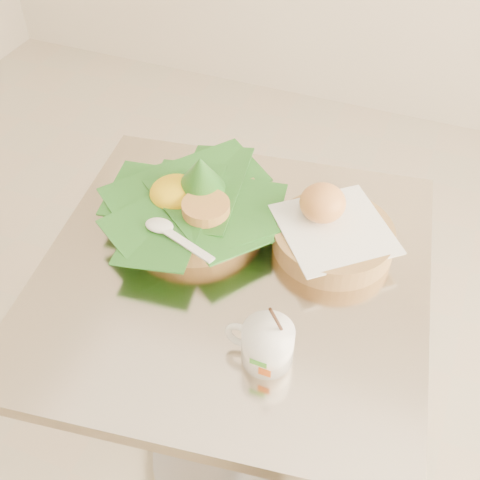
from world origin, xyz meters
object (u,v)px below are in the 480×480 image
at_px(cafe_table, 234,342).
at_px(rice_basket, 194,201).
at_px(bread_basket, 332,232).
at_px(coffee_mug, 266,343).

relative_size(cafe_table, rice_basket, 2.32).
bearing_deg(rice_basket, bread_basket, 5.49).
bearing_deg(bread_basket, cafe_table, -138.78).
relative_size(cafe_table, coffee_mug, 5.56).
xyz_separation_m(cafe_table, bread_basket, (0.15, 0.13, 0.26)).
bearing_deg(cafe_table, rice_basket, 140.28).
height_order(bread_basket, coffee_mug, coffee_mug).
height_order(rice_basket, bread_basket, rice_basket).
bearing_deg(coffee_mug, cafe_table, 127.31).
distance_m(cafe_table, coffee_mug, 0.32).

